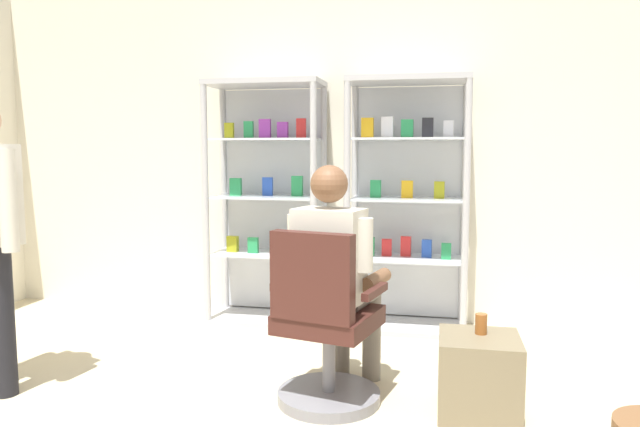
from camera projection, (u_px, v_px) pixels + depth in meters
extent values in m
cube|color=silver|center=(341.00, 152.00, 4.79)|extent=(6.00, 0.10, 2.70)
cylinder|color=#B7B7BC|center=(206.00, 205.00, 4.54)|extent=(0.05, 0.05, 1.90)
cylinder|color=#B7B7BC|center=(313.00, 207.00, 4.37)|extent=(0.05, 0.05, 1.90)
cylinder|color=#B7B7BC|center=(224.00, 200.00, 4.93)|extent=(0.05, 0.05, 1.90)
cylinder|color=#B7B7BC|center=(324.00, 202.00, 4.76)|extent=(0.05, 0.05, 1.90)
cube|color=#B7B7BC|center=(265.00, 83.00, 4.55)|extent=(0.90, 0.45, 0.04)
cube|color=#B7B7BC|center=(267.00, 318.00, 4.75)|extent=(0.90, 0.45, 0.04)
cube|color=silver|center=(274.00, 201.00, 4.86)|extent=(0.84, 0.02, 1.80)
cube|color=silver|center=(267.00, 253.00, 4.69)|extent=(0.82, 0.39, 0.02)
cube|color=#999919|center=(233.00, 244.00, 4.72)|extent=(0.09, 0.06, 0.13)
cube|color=#268C4C|center=(253.00, 245.00, 4.66)|extent=(0.08, 0.04, 0.12)
cube|color=red|center=(276.00, 244.00, 4.65)|extent=(0.08, 0.05, 0.14)
cube|color=#268C4C|center=(300.00, 244.00, 4.64)|extent=(0.09, 0.06, 0.15)
cube|color=silver|center=(266.00, 197.00, 4.64)|extent=(0.82, 0.39, 0.02)
cube|color=#268C4C|center=(236.00, 187.00, 4.68)|extent=(0.09, 0.06, 0.14)
cube|color=#264CB2|center=(268.00, 186.00, 4.67)|extent=(0.08, 0.04, 0.14)
cube|color=#268C4C|center=(297.00, 186.00, 4.62)|extent=(0.08, 0.05, 0.16)
cube|color=silver|center=(266.00, 139.00, 4.60)|extent=(0.82, 0.39, 0.02)
cube|color=#999919|center=(229.00, 131.00, 4.61)|extent=(0.07, 0.04, 0.12)
cube|color=#268C4C|center=(249.00, 130.00, 4.62)|extent=(0.07, 0.04, 0.13)
cube|color=purple|center=(265.00, 129.00, 4.58)|extent=(0.09, 0.04, 0.15)
cube|color=purple|center=(283.00, 130.00, 4.57)|extent=(0.08, 0.04, 0.13)
cube|color=red|center=(301.00, 128.00, 4.55)|extent=(0.08, 0.04, 0.15)
cylinder|color=#B7B7BC|center=(347.00, 207.00, 4.32)|extent=(0.05, 0.05, 1.90)
cylinder|color=#B7B7BC|center=(466.00, 210.00, 4.15)|extent=(0.05, 0.05, 1.90)
cylinder|color=#B7B7BC|center=(355.00, 203.00, 4.71)|extent=(0.05, 0.05, 1.90)
cylinder|color=#B7B7BC|center=(464.00, 204.00, 4.54)|extent=(0.05, 0.05, 1.90)
cube|color=#B7B7BC|center=(409.00, 80.00, 4.33)|extent=(0.90, 0.45, 0.04)
cube|color=#B7B7BC|center=(405.00, 326.00, 4.53)|extent=(0.90, 0.45, 0.04)
cube|color=silver|center=(408.00, 203.00, 4.64)|extent=(0.84, 0.02, 1.80)
cube|color=silver|center=(406.00, 258.00, 4.47)|extent=(0.82, 0.39, 0.02)
cube|color=#268C4C|center=(369.00, 246.00, 4.54)|extent=(0.08, 0.04, 0.14)
cube|color=red|center=(387.00, 247.00, 4.53)|extent=(0.08, 0.05, 0.13)
cube|color=red|center=(406.00, 246.00, 4.51)|extent=(0.08, 0.05, 0.15)
cube|color=#264CB2|center=(427.00, 248.00, 4.46)|extent=(0.08, 0.05, 0.14)
cube|color=#268C4C|center=(446.00, 251.00, 4.39)|extent=(0.07, 0.04, 0.12)
cube|color=silver|center=(407.00, 199.00, 4.43)|extent=(0.82, 0.39, 0.02)
cube|color=#268C4C|center=(376.00, 189.00, 4.49)|extent=(0.08, 0.04, 0.13)
cube|color=gold|center=(407.00, 189.00, 4.44)|extent=(0.09, 0.04, 0.13)
cube|color=#999919|center=(439.00, 190.00, 4.39)|extent=(0.08, 0.04, 0.13)
cube|color=silver|center=(408.00, 139.00, 4.38)|extent=(0.82, 0.39, 0.02)
cube|color=gold|center=(367.00, 128.00, 4.39)|extent=(0.09, 0.05, 0.15)
cube|color=silver|center=(388.00, 127.00, 4.39)|extent=(0.09, 0.05, 0.16)
cube|color=#268C4C|center=(407.00, 129.00, 4.35)|extent=(0.09, 0.05, 0.13)
cube|color=black|center=(428.00, 128.00, 4.30)|extent=(0.08, 0.04, 0.14)
cube|color=silver|center=(449.00, 129.00, 4.30)|extent=(0.08, 0.04, 0.12)
cylinder|color=slate|center=(329.00, 396.00, 3.22)|extent=(0.56, 0.56, 0.06)
cylinder|color=slate|center=(329.00, 360.00, 3.20)|extent=(0.07, 0.07, 0.41)
cube|color=#3F1E19|center=(329.00, 319.00, 3.17)|extent=(0.58, 0.58, 0.10)
cube|color=#3F1E19|center=(312.00, 277.00, 2.95)|extent=(0.45, 0.18, 0.45)
cube|color=#3F1E19|center=(375.00, 292.00, 3.04)|extent=(0.11, 0.30, 0.04)
cube|color=#3F1E19|center=(286.00, 282.00, 3.26)|extent=(0.11, 0.30, 0.04)
cylinder|color=slate|center=(360.00, 295.00, 3.30)|extent=(0.23, 0.42, 0.14)
cylinder|color=slate|center=(372.00, 334.00, 3.51)|extent=(0.11, 0.11, 0.56)
cylinder|color=slate|center=(327.00, 291.00, 3.38)|extent=(0.23, 0.42, 0.14)
cylinder|color=slate|center=(341.00, 329.00, 3.60)|extent=(0.11, 0.11, 0.56)
cube|color=beige|center=(329.00, 255.00, 3.14)|extent=(0.40, 0.30, 0.50)
sphere|color=brown|center=(329.00, 184.00, 3.10)|extent=(0.20, 0.20, 0.20)
cylinder|color=beige|center=(364.00, 245.00, 3.04)|extent=(0.09, 0.09, 0.28)
cylinder|color=brown|center=(376.00, 280.00, 3.23)|extent=(0.15, 0.31, 0.08)
cylinder|color=beige|center=(296.00, 240.00, 3.21)|extent=(0.09, 0.09, 0.28)
cylinder|color=brown|center=(310.00, 273.00, 3.40)|extent=(0.15, 0.31, 0.08)
cube|color=#72664C|center=(479.00, 375.00, 3.06)|extent=(0.41, 0.40, 0.41)
cylinder|color=brown|center=(481.00, 324.00, 3.08)|extent=(0.06, 0.06, 0.11)
cylinder|color=black|center=(2.00, 321.00, 3.27)|extent=(0.13, 0.13, 0.85)
cylinder|color=beige|center=(8.00, 201.00, 3.13)|extent=(0.09, 0.09, 0.55)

